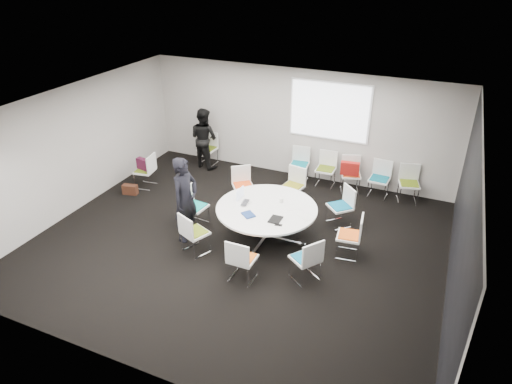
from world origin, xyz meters
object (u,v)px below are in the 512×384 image
at_px(chair_ring_h, 305,266).
at_px(chair_back_e, 408,190).
at_px(cup, 281,200).
at_px(conference_table, 267,216).
at_px(chair_ring_f, 195,240).
at_px(person_back, 204,138).
at_px(chair_back_a, 299,171).
at_px(chair_back_d, 378,186).
at_px(chair_spare_left, 146,177).
at_px(chair_person_back, 208,154).
at_px(laptop, 247,203).
at_px(chair_ring_e, 195,214).
at_px(chair_back_c, 350,181).
at_px(brown_bag, 130,189).
at_px(chair_ring_d, 243,192).
at_px(chair_ring_c, 293,193).
at_px(maroon_bag, 144,164).
at_px(chair_back_b, 325,175).
at_px(chair_ring_a, 349,243).
at_px(person_main, 185,199).
at_px(chair_ring_g, 242,267).
at_px(chair_ring_b, 340,214).

distance_m(chair_ring_h, chair_back_e, 3.99).
relative_size(chair_back_e, cup, 9.78).
bearing_deg(conference_table, chair_ring_f, -136.97).
bearing_deg(person_back, chair_back_a, -162.73).
distance_m(chair_back_d, chair_spare_left, 5.73).
bearing_deg(chair_person_back, laptop, 133.49).
distance_m(chair_ring_e, chair_ring_h, 2.88).
relative_size(chair_ring_f, chair_back_d, 1.00).
height_order(chair_back_c, brown_bag, chair_back_c).
xyz_separation_m(conference_table, chair_ring_e, (-1.60, -0.13, -0.24)).
height_order(chair_ring_d, chair_person_back, same).
height_order(chair_ring_c, maroon_bag, chair_ring_c).
relative_size(chair_ring_c, brown_bag, 2.44).
bearing_deg(chair_ring_d, person_back, -76.57).
relative_size(chair_ring_e, laptop, 3.01).
bearing_deg(chair_back_a, chair_ring_h, 103.72).
bearing_deg(chair_back_b, chair_spare_left, 23.75).
xyz_separation_m(chair_ring_a, maroon_bag, (-5.36, 0.86, 0.34)).
distance_m(chair_ring_f, chair_back_e, 5.22).
relative_size(chair_ring_d, chair_ring_e, 1.00).
relative_size(chair_ring_f, chair_spare_left, 1.00).
xyz_separation_m(chair_person_back, person_main, (1.42, -3.43, 0.62)).
bearing_deg(chair_ring_d, chair_back_c, 178.88).
bearing_deg(cup, chair_ring_g, -92.58).
bearing_deg(chair_ring_h, chair_back_d, 26.22).
xyz_separation_m(conference_table, chair_back_e, (2.46, 2.82, -0.24)).
height_order(chair_back_e, person_back, person_back).
relative_size(chair_ring_f, chair_back_c, 1.00).
height_order(person_back, brown_bag, person_back).
xyz_separation_m(chair_back_a, cup, (0.44, -2.50, 0.50)).
bearing_deg(chair_ring_a, chair_spare_left, 73.82).
distance_m(chair_ring_a, chair_ring_f, 2.99).
height_order(chair_back_d, chair_back_e, same).
bearing_deg(person_main, chair_ring_b, -49.36).
distance_m(chair_ring_d, person_back, 2.42).
height_order(conference_table, laptop, laptop).
distance_m(chair_back_b, person_main, 4.00).
bearing_deg(chair_back_a, laptop, 79.78).
height_order(chair_ring_a, chair_ring_g, same).
height_order(chair_ring_a, laptop, chair_ring_a).
bearing_deg(chair_person_back, chair_back_c, -178.33).
bearing_deg(chair_back_c, chair_ring_e, 29.05).
relative_size(chair_back_d, maroon_bag, 2.20).
xyz_separation_m(chair_ring_d, chair_back_e, (3.53, 1.65, 0.00)).
xyz_separation_m(chair_back_e, maroon_bag, (-6.12, -1.88, 0.34)).
bearing_deg(conference_table, chair_ring_d, 132.56).
distance_m(chair_person_back, laptop, 3.79).
bearing_deg(chair_ring_d, brown_bag, -23.33).
bearing_deg(chair_back_c, chair_back_e, 163.23).
relative_size(chair_back_a, chair_back_d, 1.00).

